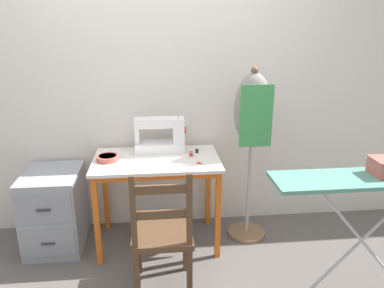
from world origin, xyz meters
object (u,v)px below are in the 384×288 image
at_px(thread_spool_near_machine, 191,154).
at_px(thread_spool_mid_table, 197,150).
at_px(dress_form, 252,121).
at_px(filing_cabinet, 55,209).
at_px(scissors, 202,164).
at_px(ironing_board, 371,184).
at_px(fabric_bowl, 108,158).
at_px(sewing_machine, 162,136).
at_px(wooden_chair, 162,235).

xyz_separation_m(thread_spool_near_machine, thread_spool_mid_table, (0.06, 0.08, 0.00)).
bearing_deg(dress_form, filing_cabinet, 179.41).
distance_m(scissors, ironing_board, 1.15).
relative_size(fabric_bowl, ironing_board, 0.14).
relative_size(sewing_machine, thread_spool_near_machine, 10.00).
bearing_deg(dress_form, thread_spool_near_machine, -178.60).
relative_size(sewing_machine, scissors, 2.98).
distance_m(scissors, thread_spool_near_machine, 0.19).
height_order(sewing_machine, wooden_chair, sewing_machine).
xyz_separation_m(filing_cabinet, ironing_board, (2.13, -0.83, 0.50)).
xyz_separation_m(sewing_machine, wooden_chair, (-0.03, -0.75, -0.45)).
xyz_separation_m(fabric_bowl, wooden_chair, (0.39, -0.58, -0.34)).
distance_m(fabric_bowl, thread_spool_near_machine, 0.65).
xyz_separation_m(scissors, thread_spool_near_machine, (-0.06, 0.18, 0.02)).
xyz_separation_m(scissors, ironing_board, (0.96, -0.62, 0.07)).
height_order(sewing_machine, scissors, sewing_machine).
height_order(thread_spool_near_machine, dress_form, dress_form).
xyz_separation_m(fabric_bowl, thread_spool_near_machine, (0.65, 0.03, -0.00)).
bearing_deg(dress_form, fabric_bowl, -178.06).
height_order(wooden_chair, dress_form, dress_form).
distance_m(thread_spool_near_machine, filing_cabinet, 1.19).
distance_m(fabric_bowl, wooden_chair, 0.78).
relative_size(thread_spool_near_machine, wooden_chair, 0.05).
relative_size(fabric_bowl, scissors, 1.22).
bearing_deg(sewing_machine, thread_spool_mid_table, -13.10).
bearing_deg(thread_spool_near_machine, ironing_board, -38.10).
distance_m(thread_spool_mid_table, ironing_board, 1.31).
bearing_deg(dress_form, scissors, -155.49).
bearing_deg(thread_spool_near_machine, wooden_chair, -112.65).
relative_size(sewing_machine, thread_spool_mid_table, 9.84).
bearing_deg(dress_form, thread_spool_mid_table, 171.07).
bearing_deg(fabric_bowl, dress_form, 1.94).
xyz_separation_m(thread_spool_mid_table, dress_form, (0.43, -0.07, 0.26)).
relative_size(thread_spool_mid_table, dress_form, 0.03).
bearing_deg(fabric_bowl, wooden_chair, -55.85).
bearing_deg(sewing_machine, filing_cabinet, -172.55).
distance_m(thread_spool_near_machine, wooden_chair, 0.74).
bearing_deg(fabric_bowl, filing_cabinet, 173.15).
xyz_separation_m(wooden_chair, filing_cabinet, (-0.85, 0.64, -0.10)).
xyz_separation_m(thread_spool_near_machine, filing_cabinet, (-1.10, 0.03, -0.45)).
bearing_deg(ironing_board, thread_spool_mid_table, 137.67).
xyz_separation_m(filing_cabinet, dress_form, (1.59, -0.02, 0.70)).
distance_m(fabric_bowl, scissors, 0.73).
xyz_separation_m(sewing_machine, scissors, (0.28, -0.32, -0.13)).
xyz_separation_m(fabric_bowl, scissors, (0.71, -0.15, -0.02)).
xyz_separation_m(scissors, wooden_chair, (-0.31, -0.43, -0.32)).
height_order(sewing_machine, dress_form, dress_form).
bearing_deg(sewing_machine, scissors, -49.05).
xyz_separation_m(fabric_bowl, filing_cabinet, (-0.46, 0.05, -0.45)).
bearing_deg(thread_spool_near_machine, fabric_bowl, -177.66).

